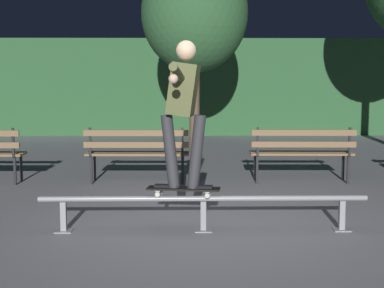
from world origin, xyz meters
name	(u,v)px	position (x,y,z in m)	size (l,w,h in m)	color
ground_plane	(203,230)	(0.00, 0.00, 0.00)	(90.00, 90.00, 0.00)	gray
hedge_backdrop	(189,87)	(0.00, 10.76, 1.35)	(24.00, 1.20, 2.71)	#2D5B33
grind_rail	(203,204)	(0.00, -0.04, 0.29)	(3.52, 0.18, 0.38)	gray
skateboard	(183,189)	(-0.21, -0.04, 0.46)	(0.80, 0.31, 0.09)	black
skateboarder	(184,101)	(-0.21, -0.04, 1.39)	(0.63, 1.40, 1.56)	black
park_bench_left_center	(137,149)	(-0.92, 2.79, 0.54)	(1.61, 0.46, 0.88)	black
park_bench_right_center	(302,149)	(1.64, 2.79, 0.54)	(1.61, 0.46, 0.88)	black
tree_behind_benches	(195,14)	(0.05, 6.42, 2.97)	(2.26, 2.26, 4.23)	brown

